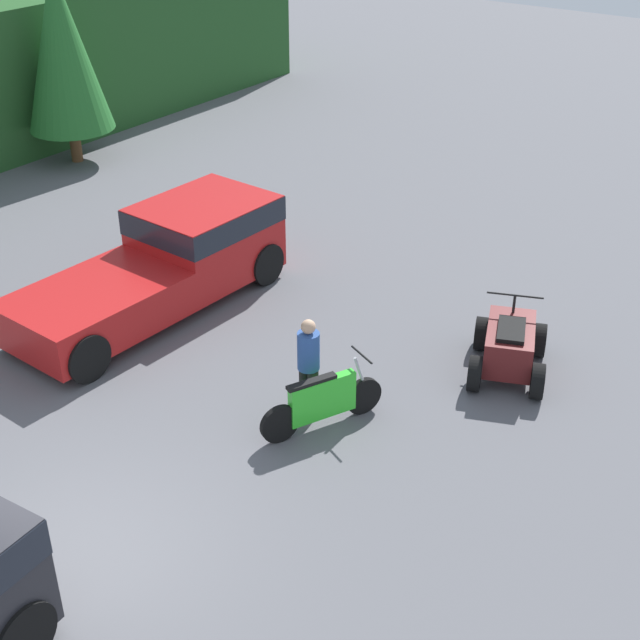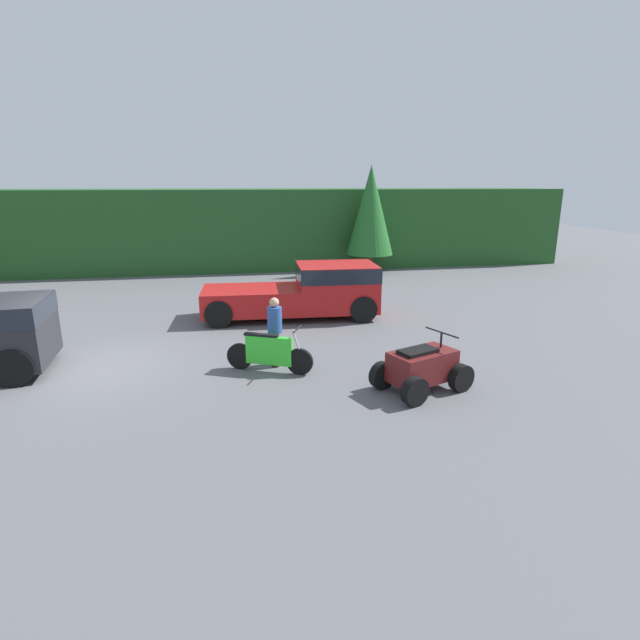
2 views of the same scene
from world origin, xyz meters
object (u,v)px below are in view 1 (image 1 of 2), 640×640
Objects in this scene: quad_atv at (509,347)px; rider_person at (309,364)px; pickup_truck_red at (171,257)px; dirt_bike at (323,402)px.

rider_person reaches higher than quad_atv.
pickup_truck_red reaches higher than quad_atv.
pickup_truck_red reaches higher than rider_person.
dirt_bike is 0.88× the size of quad_atv.
pickup_truck_red is 5.31m from dirt_bike.
rider_person is (-3.07, 2.14, 0.45)m from quad_atv.
rider_person is at bearing 90.36° from dirt_bike.
quad_atv is 1.32× the size of rider_person.
quad_atv is at bearing -25.61° from rider_person.
rider_person is (-1.59, -4.57, -0.01)m from pickup_truck_red.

